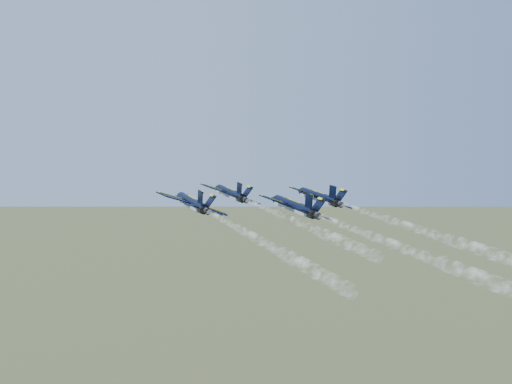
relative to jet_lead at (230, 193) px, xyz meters
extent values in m
cylinder|color=black|center=(0.07, -0.30, 0.03)|extent=(4.36, 12.27, 1.98)
cone|color=black|center=(-1.37, 6.80, 0.03)|extent=(2.42, 2.72, 1.98)
ellipsoid|color=black|center=(-0.38, 2.78, 0.51)|extent=(1.51, 2.37, 1.00)
cube|color=gray|center=(-0.12, -0.34, -0.53)|extent=(3.57, 10.94, 0.84)
cube|color=black|center=(-2.68, -1.61, 0.98)|extent=(5.84, 5.03, 1.92)
cube|color=#FBEB0D|center=(-2.96, -0.08, 1.07)|extent=(4.43, 2.70, 1.90)
cube|color=black|center=(3.06, -0.44, -1.09)|extent=(5.35, 3.48, 1.92)
cube|color=#FBEB0D|center=(2.78, 1.09, -1.00)|extent=(4.92, 0.87, 1.90)
cube|color=black|center=(-0.55, -6.33, 0.67)|extent=(2.71, 2.48, 0.91)
cube|color=black|center=(3.00, -5.61, -0.61)|extent=(2.51, 1.85, 0.91)
cube|color=black|center=(0.80, -5.40, 1.50)|extent=(0.60, 2.01, 2.38)
cube|color=black|center=(2.23, -5.11, 0.98)|extent=(1.93, 2.28, 1.97)
cylinder|color=black|center=(0.94, -6.68, 0.08)|extent=(1.48, 1.33, 1.28)
cylinder|color=black|center=(1.70, -6.52, -0.19)|extent=(1.48, 1.33, 1.28)
cylinder|color=black|center=(-8.42, -14.86, 0.03)|extent=(4.36, 12.27, 1.98)
cone|color=black|center=(-9.87, -7.76, 0.03)|extent=(2.42, 2.72, 1.98)
ellipsoid|color=black|center=(-8.88, -11.78, 0.51)|extent=(1.51, 2.37, 1.00)
cube|color=gray|center=(-8.62, -14.90, -0.53)|extent=(3.57, 10.94, 0.84)
cube|color=black|center=(-11.18, -16.17, 0.98)|extent=(5.84, 5.03, 1.92)
cube|color=#FBEB0D|center=(-11.46, -14.64, 1.07)|extent=(4.43, 2.70, 1.90)
cube|color=black|center=(-5.44, -15.00, -1.09)|extent=(5.35, 3.48, 1.92)
cube|color=#FBEB0D|center=(-5.72, -13.47, -1.00)|extent=(4.92, 0.87, 1.90)
cube|color=black|center=(-9.04, -20.89, 0.67)|extent=(2.71, 2.48, 0.91)
cube|color=black|center=(-5.50, -20.17, -0.61)|extent=(2.51, 1.85, 0.91)
cube|color=black|center=(-7.70, -19.96, 1.50)|extent=(0.60, 2.01, 2.38)
cube|color=black|center=(-6.26, -19.67, 0.98)|extent=(1.93, 2.28, 1.97)
cylinder|color=black|center=(-7.55, -21.24, 0.08)|extent=(1.48, 1.33, 1.28)
cylinder|color=black|center=(-6.79, -21.08, -0.19)|extent=(1.48, 1.33, 1.28)
cylinder|color=black|center=(13.73, -9.95, 0.03)|extent=(4.36, 12.27, 1.98)
cone|color=black|center=(12.29, -2.85, 0.03)|extent=(2.42, 2.72, 1.98)
ellipsoid|color=black|center=(13.28, -6.87, 0.51)|extent=(1.51, 2.37, 1.00)
cube|color=gray|center=(13.54, -9.99, -0.53)|extent=(3.57, 10.94, 0.84)
cube|color=black|center=(10.98, -11.25, 0.98)|extent=(5.84, 5.03, 1.92)
cube|color=#FBEB0D|center=(10.70, -9.72, 1.07)|extent=(4.43, 2.70, 1.90)
cube|color=black|center=(16.72, -10.09, -1.09)|extent=(5.35, 3.48, 1.92)
cube|color=#FBEB0D|center=(16.44, -8.56, -1.00)|extent=(4.92, 0.87, 1.90)
cube|color=black|center=(13.11, -15.97, 0.67)|extent=(2.71, 2.48, 0.91)
cube|color=black|center=(16.66, -15.25, -0.61)|extent=(2.51, 1.85, 0.91)
cube|color=black|center=(14.46, -15.05, 1.50)|extent=(0.60, 2.01, 2.38)
cube|color=black|center=(15.89, -14.76, 0.98)|extent=(1.93, 2.28, 1.97)
cylinder|color=black|center=(14.60, -16.32, 0.08)|extent=(1.48, 1.33, 1.28)
cylinder|color=black|center=(15.36, -16.17, -0.19)|extent=(1.48, 1.33, 1.28)
cylinder|color=black|center=(5.82, -23.12, 0.03)|extent=(4.36, 12.27, 1.98)
cone|color=black|center=(4.38, -16.02, 0.03)|extent=(2.42, 2.72, 1.98)
ellipsoid|color=black|center=(5.37, -20.04, 0.51)|extent=(1.51, 2.37, 1.00)
cube|color=gray|center=(5.63, -23.16, -0.53)|extent=(3.57, 10.94, 0.84)
cube|color=black|center=(3.07, -24.43, 0.98)|extent=(5.84, 5.03, 1.92)
cube|color=#FBEB0D|center=(2.79, -22.90, 1.07)|extent=(4.43, 2.70, 1.90)
cube|color=black|center=(8.81, -23.26, -1.09)|extent=(5.35, 3.48, 1.92)
cube|color=#FBEB0D|center=(8.53, -21.73, -1.00)|extent=(4.92, 0.87, 1.90)
cube|color=black|center=(5.20, -29.15, 0.67)|extent=(2.71, 2.48, 0.91)
cube|color=black|center=(8.75, -28.43, -0.61)|extent=(2.51, 1.85, 0.91)
cube|color=black|center=(6.55, -28.22, 1.50)|extent=(0.60, 2.01, 2.38)
cube|color=black|center=(7.98, -27.93, 0.98)|extent=(1.93, 2.28, 1.97)
cylinder|color=black|center=(6.69, -29.50, 0.08)|extent=(1.48, 1.33, 1.28)
cylinder|color=black|center=(7.45, -29.34, -0.19)|extent=(1.48, 1.33, 1.28)
cylinder|color=white|center=(2.75, -13.49, 0.03)|extent=(3.90, 14.35, 1.05)
cylinder|color=white|center=(5.47, -26.83, 0.03)|extent=(4.29, 14.43, 1.45)
cylinder|color=white|center=(8.18, -40.17, 0.03)|extent=(4.75, 14.52, 1.91)
cylinder|color=white|center=(-5.74, -28.05, 0.03)|extent=(3.90, 14.35, 1.05)
cylinder|color=white|center=(-3.03, -41.39, 0.03)|extent=(4.29, 14.43, 1.45)
cylinder|color=white|center=(-0.32, -54.73, 0.03)|extent=(4.75, 14.52, 1.91)
cylinder|color=white|center=(16.41, -23.14, 0.03)|extent=(3.90, 14.35, 1.05)
cylinder|color=white|center=(19.12, -36.48, 0.03)|extent=(4.29, 14.43, 1.45)
cylinder|color=white|center=(21.83, -49.81, 0.03)|extent=(4.75, 14.52, 1.91)
cylinder|color=white|center=(8.51, -36.31, 0.03)|extent=(3.90, 14.35, 1.05)
cylinder|color=white|center=(11.22, -49.65, 0.03)|extent=(4.29, 14.43, 1.45)
cylinder|color=white|center=(13.93, -62.99, 0.03)|extent=(4.75, 14.52, 1.91)
camera|label=1|loc=(-18.84, -114.02, 10.56)|focal=45.00mm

